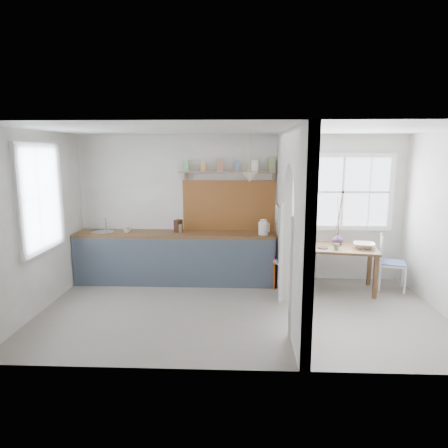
{
  "coord_description": "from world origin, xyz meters",
  "views": [
    {
      "loc": [
        0.0,
        -5.52,
        2.3
      ],
      "look_at": [
        -0.25,
        0.5,
        1.2
      ],
      "focal_mm": 32.0,
      "sensor_mm": 36.0,
      "label": 1
    }
  ],
  "objects_px": {
    "dining_table": "(339,268)",
    "chair_right": "(392,263)",
    "kettle": "(263,227)",
    "vase": "(337,239)",
    "chair_left": "(288,260)"
  },
  "relations": [
    {
      "from": "dining_table",
      "to": "chair_right",
      "type": "relative_size",
      "value": 1.27
    },
    {
      "from": "chair_right",
      "to": "kettle",
      "type": "bearing_deg",
      "value": 103.91
    },
    {
      "from": "vase",
      "to": "dining_table",
      "type": "bearing_deg",
      "value": -88.11
    },
    {
      "from": "dining_table",
      "to": "kettle",
      "type": "bearing_deg",
      "value": -177.89
    },
    {
      "from": "kettle",
      "to": "dining_table",
      "type": "bearing_deg",
      "value": -7.1
    },
    {
      "from": "chair_right",
      "to": "vase",
      "type": "bearing_deg",
      "value": 97.15
    },
    {
      "from": "kettle",
      "to": "vase",
      "type": "relative_size",
      "value": 1.39
    },
    {
      "from": "chair_right",
      "to": "dining_table",
      "type": "bearing_deg",
      "value": 110.01
    },
    {
      "from": "chair_left",
      "to": "vase",
      "type": "height_order",
      "value": "chair_left"
    },
    {
      "from": "chair_left",
      "to": "chair_right",
      "type": "bearing_deg",
      "value": 70.84
    },
    {
      "from": "chair_left",
      "to": "vase",
      "type": "bearing_deg",
      "value": 83.66
    },
    {
      "from": "chair_right",
      "to": "vase",
      "type": "height_order",
      "value": "chair_right"
    },
    {
      "from": "chair_left",
      "to": "kettle",
      "type": "bearing_deg",
      "value": -137.28
    },
    {
      "from": "chair_right",
      "to": "kettle",
      "type": "xyz_separation_m",
      "value": [
        -2.17,
        0.12,
        0.57
      ]
    },
    {
      "from": "chair_left",
      "to": "kettle",
      "type": "xyz_separation_m",
      "value": [
        -0.42,
        0.2,
        0.53
      ]
    }
  ]
}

